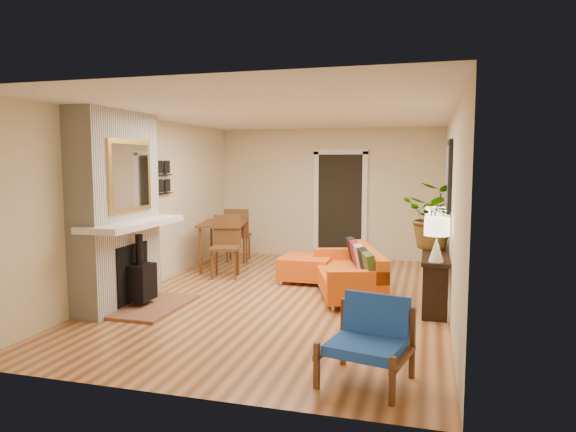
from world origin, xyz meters
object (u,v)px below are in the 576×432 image
(dining_table, at_px, (228,231))
(lamp_far, at_px, (436,221))
(sofa, at_px, (352,273))
(lamp_near, at_px, (437,234))
(blue_chair, at_px, (370,335))
(houseplant, at_px, (435,216))
(console_table, at_px, (435,262))
(ottoman, at_px, (307,267))

(dining_table, height_order, lamp_far, lamp_far)
(sofa, distance_m, lamp_far, 1.46)
(lamp_near, bearing_deg, dining_table, 148.89)
(blue_chair, height_order, houseplant, houseplant)
(houseplant, bearing_deg, blue_chair, -100.87)
(sofa, xyz_separation_m, console_table, (1.15, -0.17, 0.25))
(console_table, xyz_separation_m, houseplant, (-0.01, 0.20, 0.61))
(sofa, bearing_deg, ottoman, 142.82)
(console_table, relative_size, lamp_far, 3.43)
(dining_table, xyz_separation_m, lamp_near, (3.60, -2.18, 0.38))
(sofa, relative_size, houseplant, 2.20)
(sofa, relative_size, ottoman, 2.53)
(console_table, relative_size, houseplant, 2.00)
(console_table, bearing_deg, houseplant, 92.83)
(blue_chair, relative_size, lamp_near, 1.55)
(sofa, xyz_separation_m, ottoman, (-0.84, 0.63, -0.09))
(sofa, relative_size, console_table, 1.10)
(blue_chair, xyz_separation_m, console_table, (0.57, 2.73, 0.18))
(console_table, distance_m, lamp_near, 0.92)
(lamp_far, bearing_deg, ottoman, 176.66)
(blue_chair, xyz_separation_m, lamp_near, (0.57, 1.95, 0.66))
(ottoman, bearing_deg, lamp_far, -3.34)
(dining_table, distance_m, lamp_near, 4.23)
(blue_chair, height_order, lamp_near, lamp_near)
(dining_table, height_order, lamp_near, lamp_near)
(sofa, height_order, houseplant, houseplant)
(lamp_far, distance_m, houseplant, 0.50)
(sofa, distance_m, dining_table, 2.76)
(sofa, relative_size, lamp_far, 3.76)
(ottoman, relative_size, houseplant, 0.87)
(sofa, height_order, dining_table, dining_table)
(ottoman, relative_size, console_table, 0.43)
(lamp_near, xyz_separation_m, houseplant, (-0.01, 0.98, 0.13))
(ottoman, bearing_deg, houseplant, -16.80)
(sofa, bearing_deg, console_table, -8.15)
(blue_chair, xyz_separation_m, houseplant, (0.56, 2.93, 0.79))
(ottoman, height_order, dining_table, dining_table)
(sofa, distance_m, ottoman, 1.05)
(dining_table, bearing_deg, ottoman, -20.26)
(blue_chair, height_order, lamp_far, lamp_far)
(blue_chair, relative_size, console_table, 0.45)
(ottoman, xyz_separation_m, console_table, (1.99, -0.80, 0.34))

